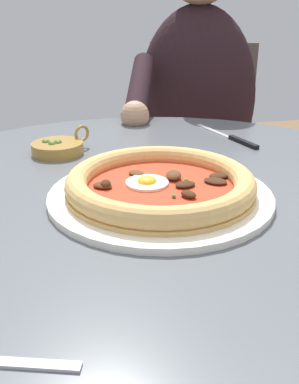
# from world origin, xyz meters

# --- Properties ---
(dining_table) EXTENTS (1.00, 1.00, 0.71)m
(dining_table) POSITION_xyz_m (0.00, 0.00, 0.59)
(dining_table) COLOR #565B60
(dining_table) RESTS_ON ground
(pizza_on_plate) EXTENTS (0.33, 0.33, 0.04)m
(pizza_on_plate) POSITION_xyz_m (-0.02, 0.00, 0.73)
(pizza_on_plate) COLOR white
(pizza_on_plate) RESTS_ON dining_table
(steak_knife) EXTENTS (0.21, 0.06, 0.01)m
(steak_knife) POSITION_xyz_m (0.24, -0.23, 0.71)
(steak_knife) COLOR silver
(steak_knife) RESTS_ON dining_table
(olive_pan) EXTENTS (0.10, 0.12, 0.05)m
(olive_pan) POSITION_xyz_m (0.23, 0.14, 0.72)
(olive_pan) COLOR olive
(olive_pan) RESTS_ON dining_table
(diner_person) EXTENTS (0.47, 0.48, 1.16)m
(diner_person) POSITION_xyz_m (0.66, -0.29, 0.51)
(diner_person) COLOR #282833
(diner_person) RESTS_ON ground
(cafe_chair_diner) EXTENTS (0.54, 0.54, 0.86)m
(cafe_chair_diner) POSITION_xyz_m (0.79, -0.35, 0.52)
(cafe_chair_diner) COLOR #504A45
(cafe_chair_diner) RESTS_ON ground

